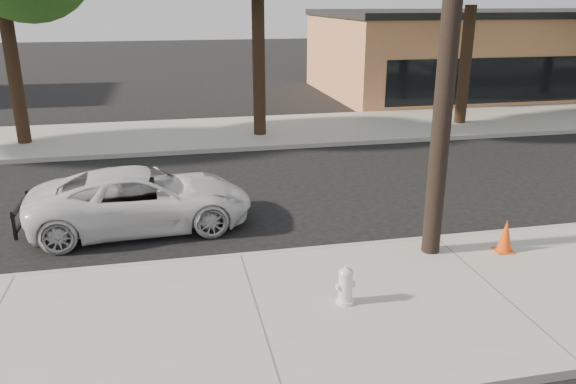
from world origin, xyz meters
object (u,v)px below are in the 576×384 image
(police_cruiser, at_px, (142,199))
(traffic_cone, at_px, (505,236))
(utility_pole, at_px, (453,2))
(fire_hydrant, at_px, (345,286))

(police_cruiser, relative_size, traffic_cone, 7.30)
(utility_pole, relative_size, fire_hydrant, 14.83)
(fire_hydrant, distance_m, traffic_cone, 3.78)
(fire_hydrant, bearing_deg, utility_pole, 24.77)
(utility_pole, bearing_deg, fire_hydrant, -145.26)
(police_cruiser, xyz_separation_m, traffic_cone, (6.82, -3.05, -0.19))
(police_cruiser, height_order, traffic_cone, police_cruiser)
(traffic_cone, bearing_deg, fire_hydrant, -161.17)
(utility_pole, relative_size, traffic_cone, 13.97)
(utility_pole, relative_size, police_cruiser, 1.91)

